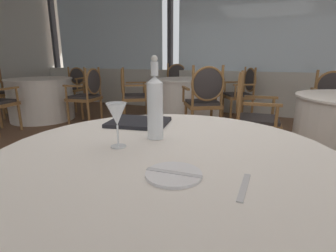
# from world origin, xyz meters

# --- Properties ---
(ground_plane) EXTENTS (13.81, 13.81, 0.00)m
(ground_plane) POSITION_xyz_m (0.00, 0.00, 0.00)
(ground_plane) COLOR brown
(window_wall_far) EXTENTS (10.63, 0.14, 2.98)m
(window_wall_far) POSITION_xyz_m (0.00, 3.56, 1.19)
(window_wall_far) COLOR beige
(window_wall_far) RESTS_ON ground_plane
(foreground_table) EXTENTS (1.35, 1.35, 0.75)m
(foreground_table) POSITION_xyz_m (0.21, -0.89, 0.38)
(foreground_table) COLOR white
(foreground_table) RESTS_ON ground_plane
(side_plate) EXTENTS (0.18, 0.18, 0.01)m
(side_plate) POSITION_xyz_m (0.32, -1.09, 0.76)
(side_plate) COLOR white
(side_plate) RESTS_ON foreground_table
(butter_knife) EXTENTS (0.18, 0.03, 0.00)m
(butter_knife) POSITION_xyz_m (0.32, -1.09, 0.76)
(butter_knife) COLOR silver
(butter_knife) RESTS_ON foreground_table
(dinner_fork) EXTENTS (0.02, 0.17, 0.00)m
(dinner_fork) POSITION_xyz_m (0.53, -1.08, 0.75)
(dinner_fork) COLOR silver
(dinner_fork) RESTS_ON foreground_table
(water_bottle) EXTENTS (0.07, 0.07, 0.37)m
(water_bottle) POSITION_xyz_m (0.10, -0.76, 0.90)
(water_bottle) COLOR white
(water_bottle) RESTS_ON foreground_table
(wine_glass) EXTENTS (0.08, 0.08, 0.18)m
(wine_glass) POSITION_xyz_m (0.01, -0.93, 0.89)
(wine_glass) COLOR white
(wine_glass) RESTS_ON foreground_table
(menu_book) EXTENTS (0.36, 0.32, 0.02)m
(menu_book) POSITION_xyz_m (-0.11, -0.57, 0.76)
(menu_book) COLOR black
(menu_book) RESTS_ON foreground_table
(background_table_0) EXTENTS (1.19, 1.19, 0.75)m
(background_table_0) POSITION_xyz_m (-0.88, 2.52, 0.38)
(background_table_0) COLOR white
(background_table_0) RESTS_ON ground_plane
(dining_chair_0_0) EXTENTS (0.65, 0.64, 1.02)m
(dining_chair_0_0) POSITION_xyz_m (-0.33, 1.65, 0.59)
(dining_chair_0_0) COLOR olive
(dining_chair_0_0) RESTS_ON ground_plane
(dining_chair_0_1) EXTENTS (0.63, 0.65, 0.95)m
(dining_chair_0_1) POSITION_xyz_m (-0.01, 3.06, 0.55)
(dining_chair_0_1) COLOR olive
(dining_chair_0_1) RESTS_ON ground_plane
(dining_chair_0_2) EXTENTS (0.65, 0.63, 0.99)m
(dining_chair_0_2) POSITION_xyz_m (-1.42, 3.39, 0.58)
(dining_chair_0_2) COLOR olive
(dining_chair_0_2) RESTS_ON ground_plane
(dining_chair_0_3) EXTENTS (0.63, 0.65, 0.95)m
(dining_chair_0_3) POSITION_xyz_m (-1.74, 1.98, 0.55)
(dining_chair_0_3) COLOR olive
(dining_chair_0_3) RESTS_ON ground_plane
(dining_chair_1_1) EXTENTS (0.57, 0.51, 0.95)m
(dining_chair_1_1) POSITION_xyz_m (1.27, 2.21, 0.56)
(dining_chair_1_1) COLOR olive
(dining_chair_1_1) RESTS_ON ground_plane
(dining_chair_1_2) EXTENTS (0.51, 0.57, 0.97)m
(dining_chair_1_2) POSITION_xyz_m (0.33, 1.08, 0.56)
(dining_chair_1_2) COLOR olive
(dining_chair_1_2) RESTS_ON ground_plane
(background_table_2) EXTENTS (1.13, 1.13, 0.75)m
(background_table_2) POSITION_xyz_m (-3.38, 1.55, 0.38)
(background_table_2) COLOR white
(background_table_2) RESTS_ON ground_plane
(dining_chair_2_2) EXTENTS (0.52, 0.58, 0.95)m
(dining_chair_2_2) POSITION_xyz_m (-2.39, 1.67, 0.55)
(dining_chair_2_2) COLOR olive
(dining_chair_2_2) RESTS_ON ground_plane
(dining_chair_2_3) EXTENTS (0.58, 0.52, 0.92)m
(dining_chair_2_3) POSITION_xyz_m (-3.50, 2.52, 0.55)
(dining_chair_2_3) COLOR olive
(dining_chair_2_3) RESTS_ON ground_plane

